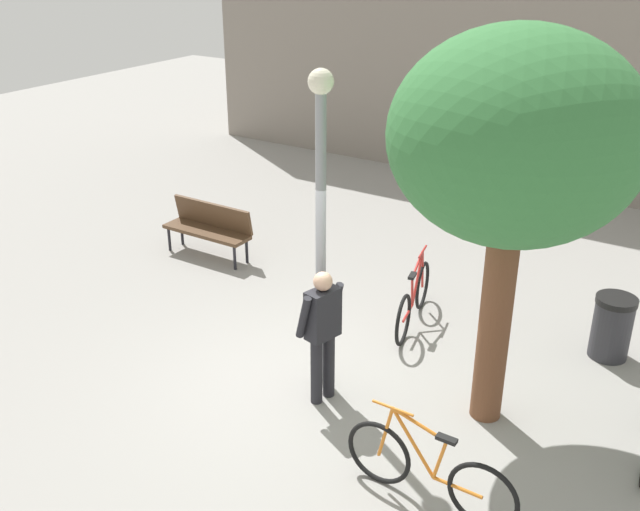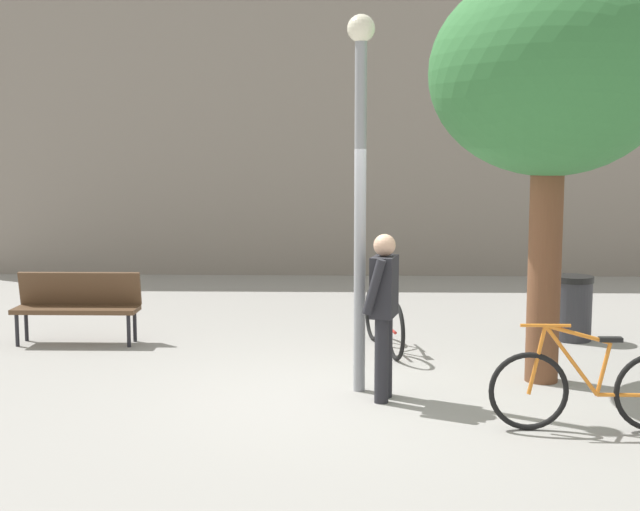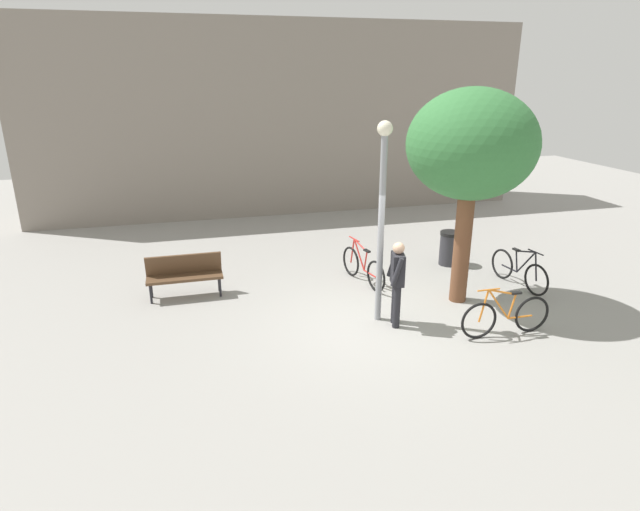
{
  "view_description": "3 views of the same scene",
  "coord_description": "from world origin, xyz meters",
  "px_view_note": "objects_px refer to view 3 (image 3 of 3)",
  "views": [
    {
      "loc": [
        4.21,
        -6.32,
        5.19
      ],
      "look_at": [
        -0.77,
        1.4,
        1.02
      ],
      "focal_mm": 41.24,
      "sensor_mm": 36.0,
      "label": 1
    },
    {
      "loc": [
        -0.13,
        -8.36,
        2.43
      ],
      "look_at": [
        -0.4,
        1.34,
        1.28
      ],
      "focal_mm": 47.1,
      "sensor_mm": 36.0,
      "label": 2
    },
    {
      "loc": [
        -3.47,
        -8.63,
        4.6
      ],
      "look_at": [
        -0.71,
        1.79,
        0.85
      ],
      "focal_mm": 29.48,
      "sensor_mm": 36.0,
      "label": 3
    }
  ],
  "objects_px": {
    "lamppost": "(382,203)",
    "trash_bin": "(450,248)",
    "park_bench": "(184,272)",
    "bicycle_orange": "(505,316)",
    "bicycle_black": "(519,271)",
    "bicycle_red": "(363,267)",
    "plaza_tree": "(471,147)",
    "person_by_lamppost": "(397,278)"
  },
  "relations": [
    {
      "from": "bicycle_orange",
      "to": "bicycle_red",
      "type": "bearing_deg",
      "value": 118.44
    },
    {
      "from": "bicycle_orange",
      "to": "bicycle_black",
      "type": "xyz_separation_m",
      "value": [
        1.66,
        2.0,
        0.0
      ]
    },
    {
      "from": "bicycle_orange",
      "to": "bicycle_black",
      "type": "bearing_deg",
      "value": 50.23
    },
    {
      "from": "lamppost",
      "to": "bicycle_orange",
      "type": "xyz_separation_m",
      "value": [
        2.02,
        -1.23,
        -1.96
      ]
    },
    {
      "from": "lamppost",
      "to": "bicycle_red",
      "type": "height_order",
      "value": "lamppost"
    },
    {
      "from": "park_bench",
      "to": "lamppost",
      "type": "bearing_deg",
      "value": -30.78
    },
    {
      "from": "bicycle_orange",
      "to": "trash_bin",
      "type": "distance_m",
      "value": 3.83
    },
    {
      "from": "plaza_tree",
      "to": "park_bench",
      "type": "bearing_deg",
      "value": 162.86
    },
    {
      "from": "trash_bin",
      "to": "park_bench",
      "type": "bearing_deg",
      "value": -177.02
    },
    {
      "from": "bicycle_orange",
      "to": "bicycle_red",
      "type": "xyz_separation_m",
      "value": [
        -1.68,
        3.11,
        0.0
      ]
    },
    {
      "from": "plaza_tree",
      "to": "bicycle_black",
      "type": "relative_size",
      "value": 2.43
    },
    {
      "from": "bicycle_orange",
      "to": "lamppost",
      "type": "bearing_deg",
      "value": 148.65
    },
    {
      "from": "lamppost",
      "to": "plaza_tree",
      "type": "relative_size",
      "value": 0.87
    },
    {
      "from": "person_by_lamppost",
      "to": "bicycle_red",
      "type": "relative_size",
      "value": 0.94
    },
    {
      "from": "bicycle_black",
      "to": "bicycle_red",
      "type": "relative_size",
      "value": 1.01
    },
    {
      "from": "bicycle_red",
      "to": "plaza_tree",
      "type": "bearing_deg",
      "value": -41.27
    },
    {
      "from": "park_bench",
      "to": "bicycle_orange",
      "type": "height_order",
      "value": "bicycle_orange"
    },
    {
      "from": "bicycle_orange",
      "to": "trash_bin",
      "type": "relative_size",
      "value": 2.11
    },
    {
      "from": "park_bench",
      "to": "plaza_tree",
      "type": "bearing_deg",
      "value": -17.14
    },
    {
      "from": "bicycle_red",
      "to": "park_bench",
      "type": "bearing_deg",
      "value": 175.87
    },
    {
      "from": "plaza_tree",
      "to": "trash_bin",
      "type": "relative_size",
      "value": 5.09
    },
    {
      "from": "park_bench",
      "to": "bicycle_orange",
      "type": "relative_size",
      "value": 0.88
    },
    {
      "from": "plaza_tree",
      "to": "trash_bin",
      "type": "bearing_deg",
      "value": 66.85
    },
    {
      "from": "person_by_lamppost",
      "to": "park_bench",
      "type": "xyz_separation_m",
      "value": [
        -3.86,
        2.48,
        -0.42
      ]
    },
    {
      "from": "park_bench",
      "to": "plaza_tree",
      "type": "distance_m",
      "value": 6.47
    },
    {
      "from": "lamppost",
      "to": "bicycle_red",
      "type": "relative_size",
      "value": 2.15
    },
    {
      "from": "person_by_lamppost",
      "to": "bicycle_black",
      "type": "bearing_deg",
      "value": 17.49
    },
    {
      "from": "park_bench",
      "to": "plaza_tree",
      "type": "relative_size",
      "value": 0.37
    },
    {
      "from": "lamppost",
      "to": "bicycle_orange",
      "type": "height_order",
      "value": "lamppost"
    },
    {
      "from": "plaza_tree",
      "to": "lamppost",
      "type": "bearing_deg",
      "value": -167.76
    },
    {
      "from": "lamppost",
      "to": "trash_bin",
      "type": "height_order",
      "value": "lamppost"
    },
    {
      "from": "plaza_tree",
      "to": "bicycle_orange",
      "type": "relative_size",
      "value": 2.42
    },
    {
      "from": "person_by_lamppost",
      "to": "bicycle_red",
      "type": "bearing_deg",
      "value": 87.2
    },
    {
      "from": "plaza_tree",
      "to": "bicycle_orange",
      "type": "height_order",
      "value": "plaza_tree"
    },
    {
      "from": "plaza_tree",
      "to": "trash_bin",
      "type": "height_order",
      "value": "plaza_tree"
    },
    {
      "from": "plaza_tree",
      "to": "bicycle_orange",
      "type": "bearing_deg",
      "value": -88.74
    },
    {
      "from": "person_by_lamppost",
      "to": "plaza_tree",
      "type": "height_order",
      "value": "plaza_tree"
    },
    {
      "from": "park_bench",
      "to": "bicycle_orange",
      "type": "distance_m",
      "value": 6.59
    },
    {
      "from": "bicycle_black",
      "to": "park_bench",
      "type": "bearing_deg",
      "value": 169.19
    },
    {
      "from": "bicycle_orange",
      "to": "bicycle_red",
      "type": "relative_size",
      "value": 1.02
    },
    {
      "from": "lamppost",
      "to": "bicycle_black",
      "type": "bearing_deg",
      "value": 11.74
    },
    {
      "from": "bicycle_red",
      "to": "trash_bin",
      "type": "distance_m",
      "value": 2.61
    }
  ]
}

